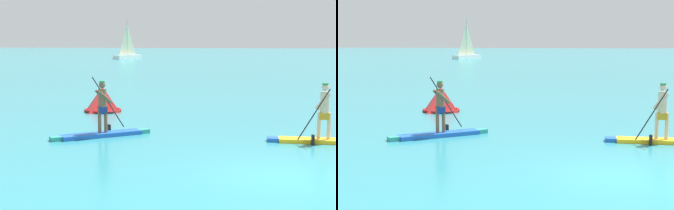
# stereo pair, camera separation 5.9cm
# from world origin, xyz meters

# --- Properties ---
(ground) EXTENTS (440.00, 440.00, 0.00)m
(ground) POSITION_xyz_m (0.00, 0.00, 0.00)
(ground) COLOR teal
(paddleboarder_near_left) EXTENTS (2.79, 2.37, 1.92)m
(paddleboarder_near_left) POSITION_xyz_m (-5.73, 3.84, 0.37)
(paddleboarder_near_left) COLOR blue
(paddleboarder_near_left) RESTS_ON ground
(paddleboarder_mid_center) EXTENTS (3.46, 0.85, 1.83)m
(paddleboarder_mid_center) POSITION_xyz_m (1.16, 4.11, 0.37)
(paddleboarder_mid_center) COLOR yellow
(paddleboarder_mid_center) RESTS_ON ground
(race_marker_buoy) EXTENTS (1.75, 1.75, 1.11)m
(race_marker_buoy) POSITION_xyz_m (-7.56, 9.46, 0.49)
(race_marker_buoy) COLOR red
(race_marker_buoy) RESTS_ON ground
(sailboat_left_horizon) EXTENTS (3.80, 6.24, 6.94)m
(sailboat_left_horizon) POSITION_xyz_m (-24.58, 74.85, 0.88)
(sailboat_left_horizon) COLOR white
(sailboat_left_horizon) RESTS_ON ground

